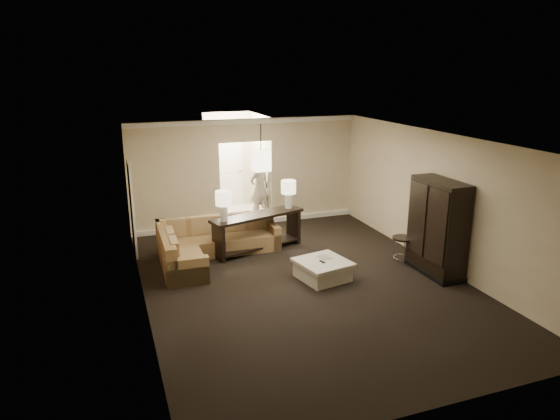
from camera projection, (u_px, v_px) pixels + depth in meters
name	position (u px, v px, depth m)	size (l,w,h in m)	color
ground	(304.00, 283.00, 9.75)	(8.00, 8.00, 0.00)	black
wall_back	(246.00, 173.00, 12.97)	(6.00, 0.04, 2.80)	beige
wall_front	(438.00, 308.00, 5.74)	(6.00, 0.04, 2.80)	beige
wall_left	(140.00, 231.00, 8.39)	(0.04, 8.00, 2.80)	beige
wall_right	(439.00, 200.00, 10.33)	(0.04, 8.00, 2.80)	beige
ceiling	(306.00, 140.00, 8.97)	(6.00, 8.00, 0.02)	white
crown_molding	(246.00, 121.00, 12.56)	(6.00, 0.10, 0.12)	white
baseboard	(248.00, 222.00, 13.30)	(6.00, 0.10, 0.12)	white
side_door	(132.00, 208.00, 11.02)	(0.05, 0.90, 2.10)	white
foyer	(233.00, 167.00, 14.22)	(1.44, 2.02, 2.80)	silver
sectional_sofa	(208.00, 244.00, 10.90)	(2.74, 2.18, 0.81)	brown
coffee_table	(323.00, 270.00, 9.88)	(1.11, 1.11, 0.40)	silver
console_table	(258.00, 229.00, 11.31)	(2.29, 1.11, 0.87)	black
armoire	(437.00, 229.00, 9.97)	(0.58, 1.35, 1.94)	black
drink_table	(403.00, 244.00, 10.68)	(0.45, 0.45, 0.56)	black
table_lamp_left	(223.00, 201.00, 10.60)	(0.35, 0.35, 0.66)	silver
table_lamp_right	(288.00, 190.00, 11.58)	(0.35, 0.35, 0.66)	silver
pendant_light	(261.00, 160.00, 11.65)	(0.38, 0.38, 1.09)	black
person	(259.00, 186.00, 13.52)	(0.69, 0.46, 1.90)	beige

